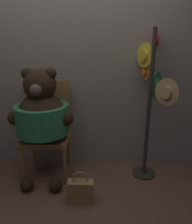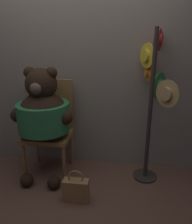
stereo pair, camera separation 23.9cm
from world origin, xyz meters
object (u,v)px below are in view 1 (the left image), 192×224
object	(u,v)px
handbag_on_ground	(81,191)
teddy_bear	(42,115)
hat_display_rack	(152,93)
chair	(47,125)

from	to	relation	value
handbag_on_ground	teddy_bear	bearing A→B (deg)	136.95
hat_display_rack	handbag_on_ground	size ratio (longest dim) A/B	4.76
chair	teddy_bear	size ratio (longest dim) A/B	0.86
teddy_bear	handbag_on_ground	world-z (taller)	teddy_bear
teddy_bear	chair	bearing A→B (deg)	87.53
teddy_bear	hat_display_rack	world-z (taller)	hat_display_rack
teddy_bear	hat_display_rack	xyz separation A→B (m)	(1.20, 0.14, 0.22)
chair	handbag_on_ground	world-z (taller)	chair
teddy_bear	hat_display_rack	distance (m)	1.23
chair	hat_display_rack	distance (m)	1.26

